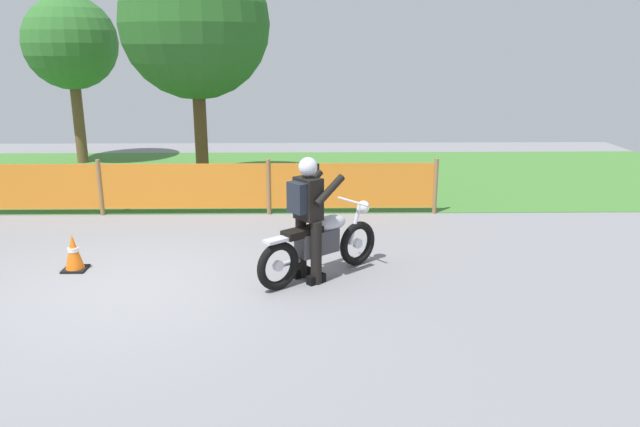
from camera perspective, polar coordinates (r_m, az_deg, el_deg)
The scene contains 8 objects.
ground at distance 8.41m, azimuth -17.09°, elevation -6.68°, with size 24.00×24.00×0.02m, color gray.
grass_verge at distance 14.82m, azimuth -10.04°, elevation 3.44°, with size 24.00×6.65×0.01m, color #427A33.
barrier_fence at distance 11.51m, azimuth -12.65°, elevation 2.51°, with size 9.44×0.08×1.05m.
tree_leftmost at distance 17.31m, azimuth -22.46°, elevation 14.56°, with size 2.37×2.37×4.30m.
tree_near_left at distance 13.59m, azimuth -11.70°, elevation 17.05°, with size 3.15×3.15×5.08m.
motorcycle_lead at distance 8.24m, azimuth 0.06°, elevation -2.83°, with size 1.67×1.39×0.98m.
rider_lead at distance 7.96m, azimuth -1.16°, elevation 0.09°, with size 0.78×0.74×1.69m.
traffic_cone at distance 9.21m, azimuth -22.22°, elevation -3.44°, with size 0.32×0.32×0.53m.
Camera 1 is at (2.32, -7.46, 3.09)m, focal length 33.94 mm.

